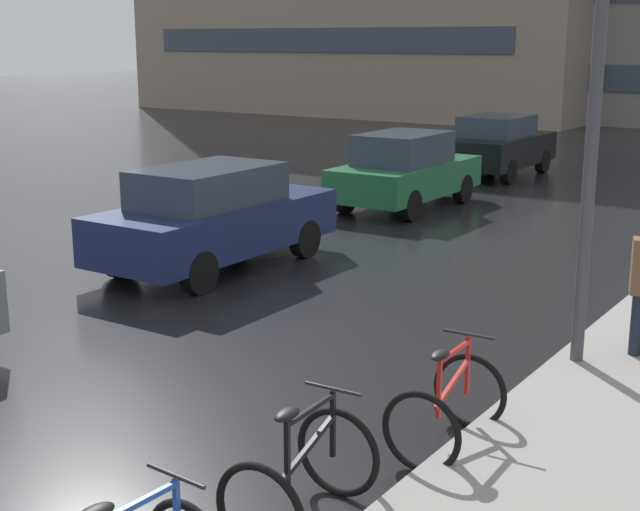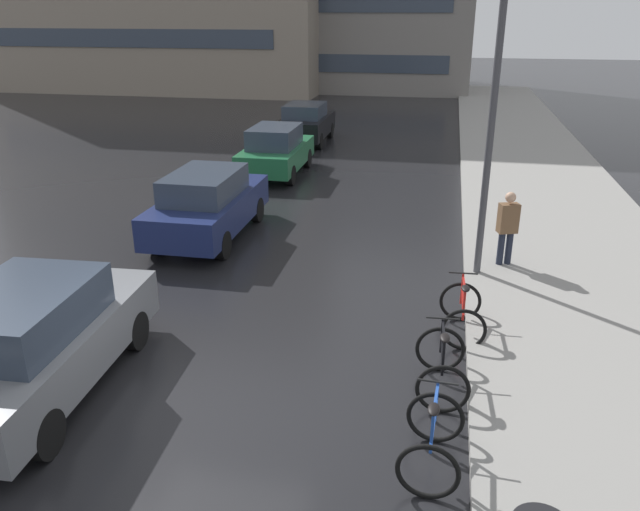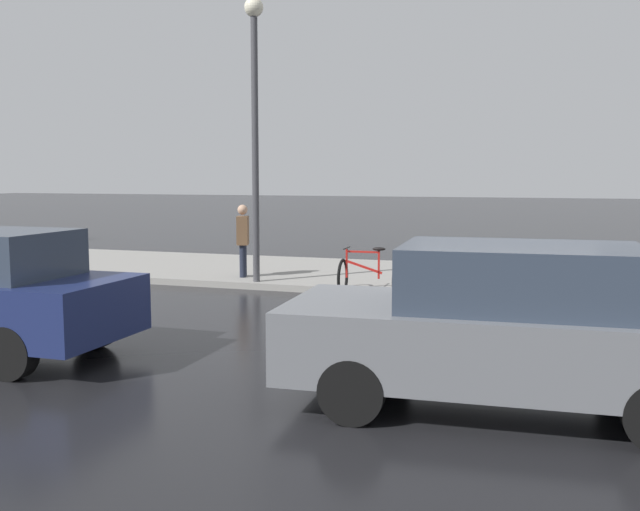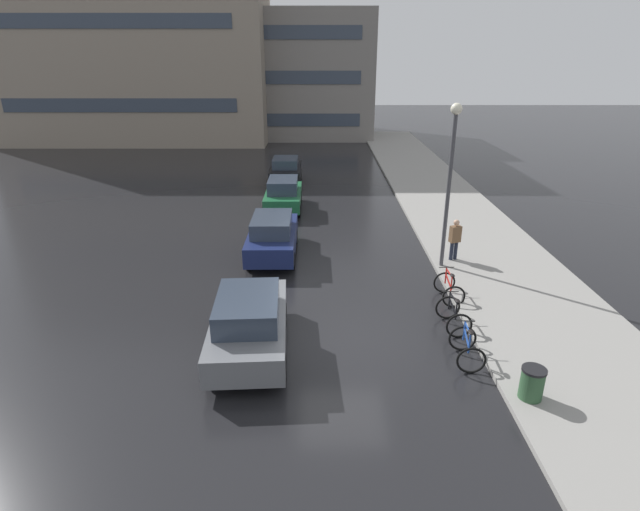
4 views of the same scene
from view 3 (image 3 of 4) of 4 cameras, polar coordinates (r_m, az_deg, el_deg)
ground_plane at (r=10.10m, az=14.03°, el=-7.28°), size 140.00×140.00×0.00m
sidewalk_kerb at (r=19.22m, az=-15.55°, el=-0.66°), size 4.80×60.00×0.14m
bicycle_nearest at (r=13.06m, az=18.64°, el=-2.50°), size 0.80×1.14×1.01m
bicycle_second at (r=13.24m, az=11.20°, el=-2.14°), size 0.82×1.19×1.02m
bicycle_third at (r=13.88m, az=3.96°, el=-1.68°), size 0.79×1.16×0.99m
car_grey at (r=7.44m, az=14.66°, el=-5.51°), size 2.17×4.46×1.67m
pedestrian at (r=15.70m, az=-6.19°, el=1.32°), size 0.46×0.36×1.73m
streetlamp at (r=14.97m, az=-5.24°, el=12.00°), size 0.39×0.39×5.93m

